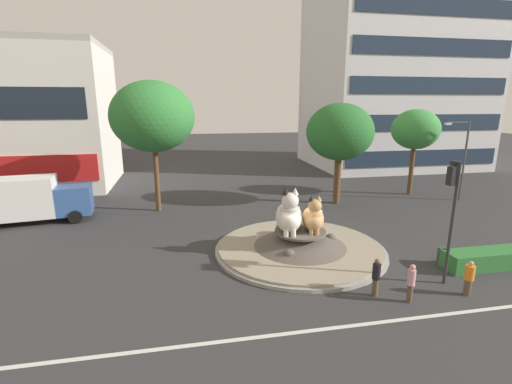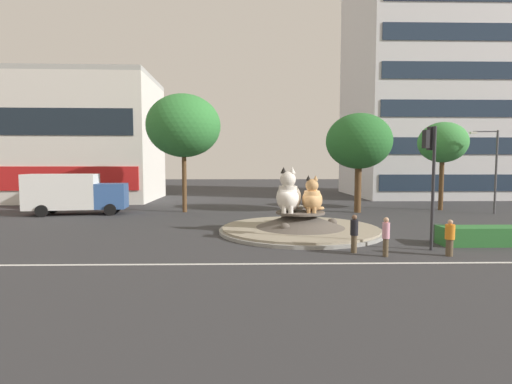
{
  "view_description": "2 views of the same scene",
  "coord_description": "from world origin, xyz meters",
  "px_view_note": "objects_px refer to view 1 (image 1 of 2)",
  "views": [
    {
      "loc": [
        -5.9,
        -17.84,
        8.0
      ],
      "look_at": [
        -2.14,
        1.8,
        3.03
      ],
      "focal_mm": 25.19,
      "sensor_mm": 36.0,
      "label": 1
    },
    {
      "loc": [
        -3.0,
        -21.65,
        3.89
      ],
      "look_at": [
        -2.54,
        1.08,
        2.25
      ],
      "focal_mm": 26.52,
      "sensor_mm": 36.0,
      "label": 2
    }
  ],
  "objects_px": {
    "streetlight_arm": "(462,155)",
    "litter_bin": "(443,256)",
    "office_tower": "(394,56)",
    "third_tree_left": "(340,132)",
    "pedestrian_orange_shirt": "(469,278)",
    "cat_statue_white": "(289,215)",
    "pedestrian_pink_shirt": "(411,282)",
    "delivery_box_truck": "(28,199)",
    "second_tree_near_tower": "(415,130)",
    "traffic_light_mast": "(452,196)",
    "broadleaf_tree_behind_island": "(153,117)",
    "pedestrian_black_shirt": "(376,276)",
    "cat_statue_calico": "(313,217)"
  },
  "relations": [
    {
      "from": "traffic_light_mast",
      "to": "delivery_box_truck",
      "type": "xyz_separation_m",
      "value": [
        -21.88,
        12.8,
        -2.39
      ]
    },
    {
      "from": "streetlight_arm",
      "to": "cat_statue_white",
      "type": "bearing_deg",
      "value": 26.84
    },
    {
      "from": "cat_statue_white",
      "to": "litter_bin",
      "type": "xyz_separation_m",
      "value": [
        7.3,
        -2.93,
        -1.69
      ]
    },
    {
      "from": "traffic_light_mast",
      "to": "streetlight_arm",
      "type": "bearing_deg",
      "value": -52.86
    },
    {
      "from": "cat_statue_white",
      "to": "pedestrian_black_shirt",
      "type": "relative_size",
      "value": 1.52
    },
    {
      "from": "pedestrian_black_shirt",
      "to": "pedestrian_orange_shirt",
      "type": "distance_m",
      "value": 3.97
    },
    {
      "from": "second_tree_near_tower",
      "to": "streetlight_arm",
      "type": "bearing_deg",
      "value": -44.47
    },
    {
      "from": "broadleaf_tree_behind_island",
      "to": "delivery_box_truck",
      "type": "relative_size",
      "value": 1.26
    },
    {
      "from": "broadleaf_tree_behind_island",
      "to": "pedestrian_black_shirt",
      "type": "distance_m",
      "value": 18.73
    },
    {
      "from": "traffic_light_mast",
      "to": "delivery_box_truck",
      "type": "relative_size",
      "value": 0.73
    },
    {
      "from": "third_tree_left",
      "to": "office_tower",
      "type": "bearing_deg",
      "value": 49.95
    },
    {
      "from": "pedestrian_black_shirt",
      "to": "litter_bin",
      "type": "xyz_separation_m",
      "value": [
        4.94,
        2.19,
        -0.45
      ]
    },
    {
      "from": "cat_statue_white",
      "to": "traffic_light_mast",
      "type": "xyz_separation_m",
      "value": [
        5.93,
        -4.63,
        1.94
      ]
    },
    {
      "from": "office_tower",
      "to": "litter_bin",
      "type": "xyz_separation_m",
      "value": [
        -13.57,
        -28.88,
        -13.3
      ]
    },
    {
      "from": "pedestrian_black_shirt",
      "to": "broadleaf_tree_behind_island",
      "type": "bearing_deg",
      "value": -76.59
    },
    {
      "from": "streetlight_arm",
      "to": "litter_bin",
      "type": "height_order",
      "value": "streetlight_arm"
    },
    {
      "from": "office_tower",
      "to": "third_tree_left",
      "type": "relative_size",
      "value": 3.42
    },
    {
      "from": "third_tree_left",
      "to": "second_tree_near_tower",
      "type": "bearing_deg",
      "value": 11.25
    },
    {
      "from": "second_tree_near_tower",
      "to": "delivery_box_truck",
      "type": "bearing_deg",
      "value": -175.58
    },
    {
      "from": "pedestrian_pink_shirt",
      "to": "streetlight_arm",
      "type": "bearing_deg",
      "value": -82.6
    },
    {
      "from": "second_tree_near_tower",
      "to": "pedestrian_black_shirt",
      "type": "bearing_deg",
      "value": -127.28
    },
    {
      "from": "office_tower",
      "to": "broadleaf_tree_behind_island",
      "type": "distance_m",
      "value": 33.52
    },
    {
      "from": "cat_statue_calico",
      "to": "second_tree_near_tower",
      "type": "relative_size",
      "value": 0.28
    },
    {
      "from": "pedestrian_pink_shirt",
      "to": "delivery_box_truck",
      "type": "height_order",
      "value": "delivery_box_truck"
    },
    {
      "from": "pedestrian_black_shirt",
      "to": "pedestrian_pink_shirt",
      "type": "relative_size",
      "value": 1.01
    },
    {
      "from": "broadleaf_tree_behind_island",
      "to": "second_tree_near_tower",
      "type": "relative_size",
      "value": 1.28
    },
    {
      "from": "second_tree_near_tower",
      "to": "pedestrian_pink_shirt",
      "type": "distance_m",
      "value": 20.18
    },
    {
      "from": "third_tree_left",
      "to": "streetlight_arm",
      "type": "xyz_separation_m",
      "value": [
        10.34,
        -1.12,
        -1.89
      ]
    },
    {
      "from": "third_tree_left",
      "to": "pedestrian_orange_shirt",
      "type": "distance_m",
      "value": 15.61
    },
    {
      "from": "cat_statue_white",
      "to": "delivery_box_truck",
      "type": "xyz_separation_m",
      "value": [
        -15.95,
        8.17,
        -0.45
      ]
    },
    {
      "from": "delivery_box_truck",
      "to": "litter_bin",
      "type": "bearing_deg",
      "value": -33.96
    },
    {
      "from": "second_tree_near_tower",
      "to": "litter_bin",
      "type": "bearing_deg",
      "value": -117.38
    },
    {
      "from": "cat_statue_white",
      "to": "delivery_box_truck",
      "type": "distance_m",
      "value": 17.92
    },
    {
      "from": "broadleaf_tree_behind_island",
      "to": "delivery_box_truck",
      "type": "height_order",
      "value": "broadleaf_tree_behind_island"
    },
    {
      "from": "pedestrian_pink_shirt",
      "to": "pedestrian_orange_shirt",
      "type": "bearing_deg",
      "value": -127.14
    },
    {
      "from": "streetlight_arm",
      "to": "broadleaf_tree_behind_island",
      "type": "bearing_deg",
      "value": -1.92
    },
    {
      "from": "cat_statue_white",
      "to": "pedestrian_pink_shirt",
      "type": "height_order",
      "value": "cat_statue_white"
    },
    {
      "from": "third_tree_left",
      "to": "pedestrian_pink_shirt",
      "type": "bearing_deg",
      "value": -101.84
    },
    {
      "from": "third_tree_left",
      "to": "cat_statue_white",
      "type": "bearing_deg",
      "value": -126.36
    },
    {
      "from": "third_tree_left",
      "to": "streetlight_arm",
      "type": "bearing_deg",
      "value": -6.21
    },
    {
      "from": "streetlight_arm",
      "to": "office_tower",
      "type": "bearing_deg",
      "value": -100.27
    },
    {
      "from": "traffic_light_mast",
      "to": "third_tree_left",
      "type": "xyz_separation_m",
      "value": [
        0.69,
        13.62,
        1.68
      ]
    },
    {
      "from": "office_tower",
      "to": "third_tree_left",
      "type": "xyz_separation_m",
      "value": [
        -14.26,
        -16.96,
        -7.99
      ]
    },
    {
      "from": "litter_bin",
      "to": "office_tower",
      "type": "bearing_deg",
      "value": 64.82
    },
    {
      "from": "cat_statue_white",
      "to": "pedestrian_pink_shirt",
      "type": "relative_size",
      "value": 1.53
    },
    {
      "from": "cat_statue_calico",
      "to": "cat_statue_white",
      "type": "bearing_deg",
      "value": -81.45
    },
    {
      "from": "second_tree_near_tower",
      "to": "delivery_box_truck",
      "type": "height_order",
      "value": "second_tree_near_tower"
    },
    {
      "from": "cat_statue_calico",
      "to": "second_tree_near_tower",
      "type": "height_order",
      "value": "second_tree_near_tower"
    },
    {
      "from": "cat_statue_white",
      "to": "litter_bin",
      "type": "relative_size",
      "value": 2.87
    },
    {
      "from": "traffic_light_mast",
      "to": "pedestrian_orange_shirt",
      "type": "relative_size",
      "value": 3.57
    }
  ]
}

